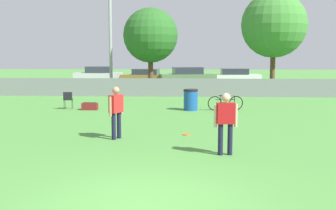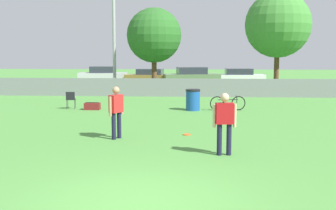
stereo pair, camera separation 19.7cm
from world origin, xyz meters
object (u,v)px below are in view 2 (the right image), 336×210
player_thrower_red (224,119)px  parked_car_white (239,77)px  light_pole (114,3)px  gear_bag_sideline (92,106)px  trash_bin (193,100)px  parked_car_tan (150,77)px  tree_far_right (278,25)px  folding_chair_sideline (71,99)px  player_defender_red (116,108)px  bicycle_sideline (228,103)px  parked_car_olive (192,77)px  frisbee_disc (187,134)px  tree_near_pole (154,35)px  parked_car_silver (103,75)px

player_thrower_red → parked_car_white: size_ratio=0.38×
light_pole → gear_bag_sideline: size_ratio=13.96×
trash_bin → parked_car_tan: (-3.71, 15.73, 0.16)m
light_pole → tree_far_right: 10.45m
light_pole → gear_bag_sideline: 9.47m
folding_chair_sideline → gear_bag_sideline: bearing=160.1°
light_pole → parked_car_tan: bearing=80.4°
light_pole → player_thrower_red: bearing=-69.6°
folding_chair_sideline → trash_bin: (5.73, -0.13, -0.00)m
player_defender_red → gear_bag_sideline: player_defender_red is taller
player_defender_red → bicycle_sideline: 7.74m
tree_far_right → folding_chair_sideline: 14.19m
folding_chair_sideline → player_defender_red: bearing=108.2°
folding_chair_sideline → parked_car_tan: (2.02, 15.60, 0.15)m
tree_far_right → player_thrower_red: tree_far_right is taller
folding_chair_sideline → parked_car_tan: 15.73m
gear_bag_sideline → parked_car_olive: 15.51m
gear_bag_sideline → parked_car_olive: (4.43, 14.85, 0.55)m
tree_far_right → trash_bin: size_ratio=6.66×
tree_far_right → frisbee_disc: 15.68m
tree_near_pole → player_thrower_red: 16.90m
light_pole → parked_car_olive: bearing=56.0°
bicycle_sideline → gear_bag_sideline: size_ratio=2.31×
player_defender_red → bicycle_sideline: bearing=0.2°
player_thrower_red → gear_bag_sideline: size_ratio=2.27×
player_thrower_red → parked_car_white: bearing=76.7°
parked_car_silver → parked_car_white: (11.44, -0.66, -0.05)m
tree_far_right → frisbee_disc: size_ratio=24.68×
player_defender_red → player_thrower_red: size_ratio=1.00×
tree_far_right → player_defender_red: (-7.53, -14.81, -3.42)m
gear_bag_sideline → parked_car_white: size_ratio=0.17×
parked_car_olive → player_thrower_red: bearing=-99.1°
player_defender_red → folding_chair_sideline: 7.56m
player_defender_red → tree_far_right: bearing=3.3°
light_pole → bicycle_sideline: (6.68, -7.48, -5.39)m
tree_near_pole → bicycle_sideline: 9.43m
tree_near_pole → frisbee_disc: (2.42, -13.68, -3.70)m
player_thrower_red → parked_car_silver: bearing=102.5°
tree_far_right → gear_bag_sideline: (-9.92, -8.30, -4.20)m
player_thrower_red → frisbee_disc: 2.96m
gear_bag_sideline → parked_car_tan: bearing=86.6°
parked_car_silver → parked_car_white: 11.46m
player_defender_red → gear_bag_sideline: bearing=50.4°
trash_bin → gear_bag_sideline: 4.67m
bicycle_sideline → trash_bin: (-1.60, -0.09, 0.15)m
folding_chair_sideline → bicycle_sideline: 7.33m
tree_far_right → parked_car_olive: (-5.48, 6.55, -3.65)m
light_pole → gear_bag_sideline: light_pole is taller
parked_car_olive → parked_car_white: (3.84, 0.92, -0.05)m
trash_bin → parked_car_tan: parked_car_tan is taller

